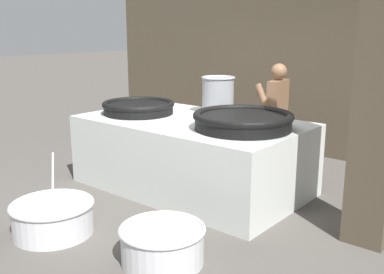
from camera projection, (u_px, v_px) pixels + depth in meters
ground_plane at (192, 187)px, 6.25m from camera, size 60.00×60.00×0.00m
back_wall at (291, 55)px, 7.89m from camera, size 8.21×0.24×3.38m
support_pillar at (383, 78)px, 4.30m from camera, size 0.42×0.42×3.38m
hearth_platform at (192, 154)px, 6.14m from camera, size 3.01×1.77×0.96m
giant_wok_near at (138, 107)px, 6.43m from camera, size 1.03×1.03×0.18m
giant_wok_far at (243, 120)px, 5.43m from camera, size 1.22×1.22×0.21m
stock_pot at (218, 95)px, 6.35m from camera, size 0.48×0.48×0.54m
cook at (276, 115)px, 6.64m from camera, size 0.42×0.64×1.66m
prep_bowl_vegetables at (53, 216)px, 4.81m from camera, size 1.02×0.89×0.72m
prep_bowl_meat at (162, 243)px, 4.21m from camera, size 0.82×0.82×0.36m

